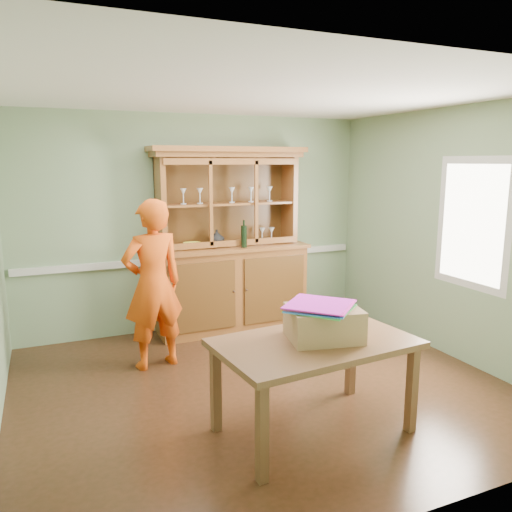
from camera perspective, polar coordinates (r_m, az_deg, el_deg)
name	(u,v)px	position (r m, az deg, el deg)	size (l,w,h in m)	color
floor	(261,386)	(4.95, 0.57, -14.66)	(4.50, 4.50, 0.00)	#452616
ceiling	(262,93)	(4.51, 0.64, 18.09)	(4.50, 4.50, 0.00)	white
wall_back	(198,223)	(6.40, -6.67, 3.74)	(4.50, 4.50, 0.00)	gray
wall_right	(451,234)	(5.81, 21.36, 2.36)	(4.00, 4.00, 0.00)	gray
wall_front	(408,305)	(2.87, 17.03, -5.39)	(4.50, 4.50, 0.00)	gray
chair_rail	(199,258)	(6.45, -6.52, -0.26)	(4.41, 0.05, 0.08)	silver
window_panel	(472,223)	(5.57, 23.46, 3.43)	(0.03, 0.96, 1.36)	silver
china_hutch	(230,267)	(6.35, -2.95, -1.24)	(1.96, 0.65, 2.30)	brown
dining_table	(315,351)	(3.98, 6.71, -10.75)	(1.60, 1.05, 0.76)	brown
cardboard_box	(324,323)	(3.95, 7.75, -7.61)	(0.54, 0.43, 0.25)	#946F4C
kite_stack	(319,305)	(3.88, 7.25, -5.62)	(0.64, 0.64, 0.04)	green
person	(153,285)	(5.23, -11.70, -3.22)	(0.64, 0.42, 1.76)	#DA4B0D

